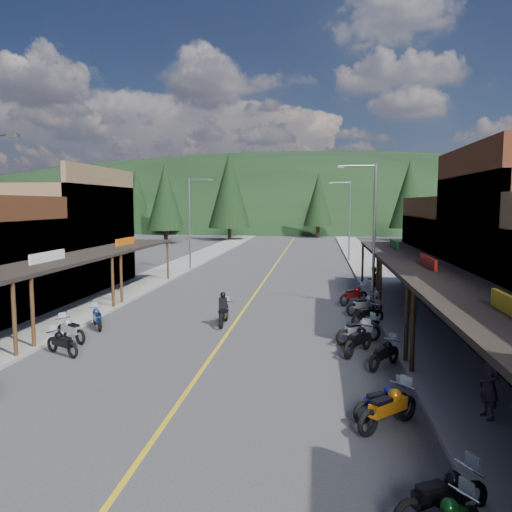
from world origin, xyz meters
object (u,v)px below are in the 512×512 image
(pine_1, at_px, (166,196))
(bike_east_4, at_px, (388,406))
(streetlight_1, at_px, (191,219))
(pine_3, at_px, (318,200))
(pine_7, at_px, (136,197))
(pine_8, at_px, (110,202))
(bike_east_10, at_px, (365,304))
(bike_east_5, at_px, (383,400))
(pedestrian_east_a, at_px, (489,384))
(bike_east_11, at_px, (354,294))
(rider_on_bike, at_px, (224,311))
(pine_10, at_px, (165,197))
(streetlight_3, at_px, (348,217))
(bike_east_7, at_px, (358,339))
(pine_11, at_px, (463,191))
(pine_5, at_px, (491,191))
(bike_west_6, at_px, (62,342))
(pedestrian_east_b, at_px, (373,279))
(shop_west_3, at_px, (53,238))
(pine_0, at_px, (63,200))
(bike_east_3, at_px, (442,494))
(pine_4, at_px, (409,194))
(pine_9, at_px, (480,199))
(bike_east_6, at_px, (384,353))
(bike_west_8, at_px, (97,317))
(bike_east_9, at_px, (368,314))
(shop_east_3, at_px, (479,258))
(bike_east_8, at_px, (359,329))
(bike_west_7, at_px, (71,329))
(streetlight_2, at_px, (372,228))
(pine_2, at_px, (229,190))

(pine_1, distance_m, bike_east_4, 83.43)
(streetlight_1, bearing_deg, pine_3, 76.02)
(pine_7, height_order, pine_8, pine_7)
(pine_3, height_order, bike_east_10, pine_3)
(bike_east_5, distance_m, pedestrian_east_a, 2.80)
(bike_east_11, relative_size, rider_on_bike, 0.99)
(pine_3, bearing_deg, pine_10, -143.97)
(streetlight_3, xyz_separation_m, bike_east_7, (-1.37, -31.21, -3.83))
(streetlight_3, height_order, bike_east_10, streetlight_3)
(pine_3, height_order, pine_11, pine_11)
(pine_5, xyz_separation_m, bike_west_6, (-39.72, -74.72, -7.46))
(bike_west_6, bearing_deg, pedestrian_east_b, -13.27)
(shop_west_3, xyz_separation_m, pine_0, (-26.22, 50.70, 2.96))
(bike_east_3, bearing_deg, pine_5, 132.50)
(streetlight_3, height_order, bike_east_4, streetlight_3)
(pine_3, distance_m, pine_10, 27.20)
(streetlight_3, relative_size, pine_4, 0.64)
(pine_0, xyz_separation_m, rider_on_bike, (39.54, -59.19, -5.82))
(shop_west_3, distance_m, bike_east_7, 23.23)
(pine_9, bearing_deg, streetlight_1, -143.38)
(pine_5, bearing_deg, bike_east_6, -110.30)
(pine_0, relative_size, bike_west_8, 5.66)
(bike_east_9, bearing_deg, bike_west_6, -104.19)
(shop_east_3, relative_size, pine_11, 0.88)
(bike_east_8, height_order, bike_east_10, same)
(pine_3, height_order, pedestrian_east_a, pine_3)
(bike_east_4, distance_m, bike_east_11, 16.11)
(bike_west_8, bearing_deg, bike_east_11, -3.27)
(pine_5, relative_size, pine_7, 1.12)
(shop_west_3, xyz_separation_m, bike_west_6, (8.06, -14.02, -2.98))
(pine_1, xyz_separation_m, bike_east_11, (30.09, -61.53, -6.61))
(pine_4, distance_m, pedestrian_east_b, 49.48)
(bike_east_5, relative_size, bike_east_10, 0.88)
(pine_10, distance_m, bike_east_6, 58.39)
(bike_west_7, xyz_separation_m, bike_east_10, (12.77, 6.69, 0.04))
(bike_east_3, bearing_deg, bike_east_7, 154.66)
(bike_east_4, bearing_deg, bike_east_7, 138.96)
(pine_1, height_order, bike_east_6, pine_1)
(pine_7, xyz_separation_m, pine_10, (14.00, -26.00, -0.45))
(shop_west_3, bearing_deg, streetlight_3, 42.04)
(pine_3, height_order, bike_east_5, pine_3)
(bike_east_10, xyz_separation_m, bike_east_11, (-0.37, 2.67, 0.01))
(pine_0, relative_size, pine_4, 0.88)
(bike_east_11, distance_m, rider_on_bike, 8.66)
(bike_west_6, bearing_deg, bike_east_5, -82.03)
(pine_8, bearing_deg, shop_east_3, -38.75)
(streetlight_2, relative_size, pine_2, 0.57)
(pine_8, height_order, pine_10, pine_10)
(bike_east_3, height_order, bike_east_7, bike_east_7)
(shop_east_3, relative_size, rider_on_bike, 4.97)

